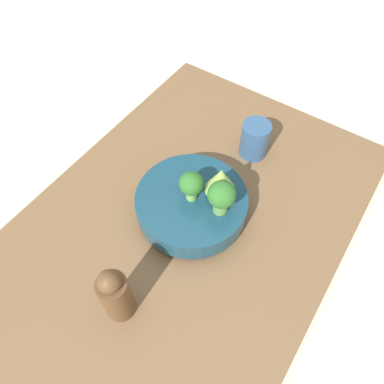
% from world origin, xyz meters
% --- Properties ---
extents(ground_plane, '(6.00, 6.00, 0.00)m').
position_xyz_m(ground_plane, '(0.00, 0.00, 0.00)').
color(ground_plane, beige).
extents(table, '(0.92, 0.63, 0.03)m').
position_xyz_m(table, '(0.00, 0.00, 0.02)').
color(table, brown).
rests_on(table, ground_plane).
extents(bowl, '(0.24, 0.24, 0.06)m').
position_xyz_m(bowl, '(0.02, -0.00, 0.07)').
color(bowl, navy).
rests_on(bowl, table).
extents(romanesco_piece_near, '(0.06, 0.06, 0.08)m').
position_xyz_m(romanesco_piece_near, '(0.06, -0.05, 0.15)').
color(romanesco_piece_near, '#6BA34C').
rests_on(romanesco_piece_near, bowl).
extents(broccoli_floret_front, '(0.06, 0.06, 0.08)m').
position_xyz_m(broccoli_floret_front, '(0.03, -0.07, 0.14)').
color(broccoli_floret_front, '#609347').
rests_on(broccoli_floret_front, bowl).
extents(broccoli_floret_center, '(0.05, 0.05, 0.07)m').
position_xyz_m(broccoli_floret_center, '(0.02, -0.00, 0.14)').
color(broccoli_floret_center, '#7AB256').
rests_on(broccoli_floret_center, bowl).
extents(cup, '(0.07, 0.07, 0.09)m').
position_xyz_m(cup, '(0.26, -0.02, 0.08)').
color(cup, '#33567F').
rests_on(cup, table).
extents(pepper_mill, '(0.05, 0.05, 0.15)m').
position_xyz_m(pepper_mill, '(-0.22, -0.01, 0.10)').
color(pepper_mill, brown).
rests_on(pepper_mill, table).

